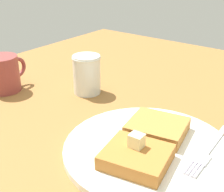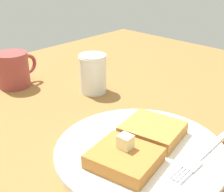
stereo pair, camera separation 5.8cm
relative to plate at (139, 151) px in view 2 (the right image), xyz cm
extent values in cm
cube|color=olive|center=(0.24, -3.44, -1.64)|extent=(126.74, 126.74, 2.09)
cylinder|color=white|center=(0.00, 0.00, -0.06)|extent=(26.92, 26.92, 1.07)
torus|color=#323436|center=(0.00, 0.00, 0.08)|extent=(26.92, 26.92, 0.80)
cube|color=#AF6C2F|center=(-4.49, -0.84, 1.55)|extent=(9.85, 10.63, 2.14)
cube|color=#B27736|center=(4.49, 0.84, 1.55)|extent=(9.85, 10.63, 2.14)
cube|color=beige|center=(-3.63, -0.23, 3.64)|extent=(1.92, 2.12, 2.04)
cube|color=silver|center=(8.27, -7.97, 0.66)|extent=(10.02, 1.15, 0.36)
cube|color=silver|center=(1.87, -8.13, 0.66)|extent=(2.86, 2.27, 0.36)
cube|color=silver|center=(-1.11, -9.03, 0.66)|extent=(3.21, 0.40, 0.36)
cube|color=silver|center=(-1.12, -8.48, 0.66)|extent=(3.21, 0.40, 0.36)
cube|color=silver|center=(-1.14, -7.93, 0.66)|extent=(3.21, 0.40, 0.36)
cube|color=silver|center=(-1.15, -7.38, 0.66)|extent=(3.21, 0.40, 0.36)
cylinder|color=#4C1B07|center=(11.82, 23.04, 1.95)|extent=(5.58, 5.58, 5.08)
cylinder|color=silver|center=(11.82, 23.04, 3.74)|extent=(6.06, 6.06, 8.67)
torus|color=silver|center=(11.82, 23.04, 7.62)|extent=(6.32, 6.32, 0.50)
cylinder|color=brown|center=(1.14, 38.84, 3.47)|extent=(7.37, 7.37, 8.12)
torus|color=brown|center=(5.05, 38.84, 3.88)|extent=(4.96, 0.90, 4.96)
camera|label=1|loc=(-36.16, -20.52, 28.56)|focal=50.00mm
camera|label=2|loc=(-32.38, -24.95, 28.56)|focal=50.00mm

